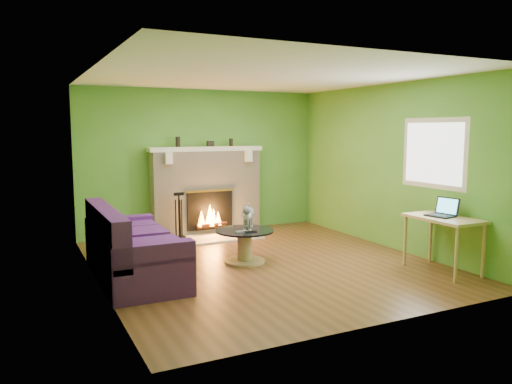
# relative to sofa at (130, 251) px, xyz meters

# --- Properties ---
(floor) EXTENTS (5.00, 5.00, 0.00)m
(floor) POSITION_rel_sofa_xyz_m (1.86, -0.10, -0.36)
(floor) COLOR #583219
(floor) RESTS_ON ground
(ceiling) EXTENTS (5.00, 5.00, 0.00)m
(ceiling) POSITION_rel_sofa_xyz_m (1.86, -0.10, 2.24)
(ceiling) COLOR white
(ceiling) RESTS_ON wall_back
(wall_back) EXTENTS (5.00, 0.00, 5.00)m
(wall_back) POSITION_rel_sofa_xyz_m (1.86, 2.40, 0.94)
(wall_back) COLOR #45842B
(wall_back) RESTS_ON floor
(wall_front) EXTENTS (5.00, 0.00, 5.00)m
(wall_front) POSITION_rel_sofa_xyz_m (1.86, -2.60, 0.94)
(wall_front) COLOR #45842B
(wall_front) RESTS_ON floor
(wall_left) EXTENTS (0.00, 5.00, 5.00)m
(wall_left) POSITION_rel_sofa_xyz_m (-0.39, -0.10, 0.94)
(wall_left) COLOR #45842B
(wall_left) RESTS_ON floor
(wall_right) EXTENTS (0.00, 5.00, 5.00)m
(wall_right) POSITION_rel_sofa_xyz_m (4.11, -0.10, 0.94)
(wall_right) COLOR #45842B
(wall_right) RESTS_ON floor
(window_frame) EXTENTS (0.00, 1.20, 1.20)m
(window_frame) POSITION_rel_sofa_xyz_m (4.10, -1.00, 1.19)
(window_frame) COLOR silver
(window_frame) RESTS_ON wall_right
(window_pane) EXTENTS (0.00, 1.06, 1.06)m
(window_pane) POSITION_rel_sofa_xyz_m (4.09, -1.00, 1.19)
(window_pane) COLOR white
(window_pane) RESTS_ON wall_right
(fireplace) EXTENTS (2.10, 0.46, 1.58)m
(fireplace) POSITION_rel_sofa_xyz_m (1.86, 2.22, 0.41)
(fireplace) COLOR #BFB29E
(fireplace) RESTS_ON floor
(hearth) EXTENTS (1.50, 0.75, 0.03)m
(hearth) POSITION_rel_sofa_xyz_m (1.86, 1.70, -0.34)
(hearth) COLOR beige
(hearth) RESTS_ON floor
(mantel) EXTENTS (2.10, 0.28, 0.08)m
(mantel) POSITION_rel_sofa_xyz_m (1.86, 2.20, 1.18)
(mantel) COLOR white
(mantel) RESTS_ON fireplace
(sofa) EXTENTS (0.93, 2.06, 0.93)m
(sofa) POSITION_rel_sofa_xyz_m (0.00, 0.00, 0.00)
(sofa) COLOR #511A64
(sofa) RESTS_ON floor
(coffee_table) EXTENTS (0.83, 0.83, 0.47)m
(coffee_table) POSITION_rel_sofa_xyz_m (1.63, 0.07, -0.09)
(coffee_table) COLOR tan
(coffee_table) RESTS_ON floor
(desk) EXTENTS (0.58, 1.00, 0.74)m
(desk) POSITION_rel_sofa_xyz_m (3.81, -1.51, 0.29)
(desk) COLOR tan
(desk) RESTS_ON floor
(cat) EXTENTS (0.49, 0.63, 0.37)m
(cat) POSITION_rel_sofa_xyz_m (1.71, 0.12, 0.30)
(cat) COLOR slate
(cat) RESTS_ON coffee_table
(remote_silver) EXTENTS (0.17, 0.05, 0.02)m
(remote_silver) POSITION_rel_sofa_xyz_m (1.53, -0.05, 0.12)
(remote_silver) COLOR gray
(remote_silver) RESTS_ON coffee_table
(remote_black) EXTENTS (0.16, 0.06, 0.02)m
(remote_black) POSITION_rel_sofa_xyz_m (1.65, -0.11, 0.12)
(remote_black) COLOR black
(remote_black) RESTS_ON coffee_table
(laptop) EXTENTS (0.34, 0.38, 0.25)m
(laptop) POSITION_rel_sofa_xyz_m (3.79, -1.46, 0.50)
(laptop) COLOR black
(laptop) RESTS_ON desk
(fire_tools) EXTENTS (0.21, 0.21, 0.80)m
(fire_tools) POSITION_rel_sofa_xyz_m (1.23, 1.85, 0.07)
(fire_tools) COLOR black
(fire_tools) RESTS_ON hearth
(mantel_vase_left) EXTENTS (0.08, 0.08, 0.18)m
(mantel_vase_left) POSITION_rel_sofa_xyz_m (1.34, 2.23, 1.31)
(mantel_vase_left) COLOR black
(mantel_vase_left) RESTS_ON mantel
(mantel_vase_right) EXTENTS (0.07, 0.07, 0.14)m
(mantel_vase_right) POSITION_rel_sofa_xyz_m (2.36, 2.23, 1.29)
(mantel_vase_right) COLOR black
(mantel_vase_right) RESTS_ON mantel
(mantel_box) EXTENTS (0.12, 0.08, 0.10)m
(mantel_box) POSITION_rel_sofa_xyz_m (1.95, 2.23, 1.27)
(mantel_box) COLOR black
(mantel_box) RESTS_ON mantel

